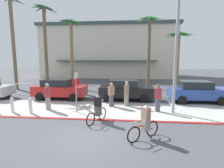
{
  "coord_description": "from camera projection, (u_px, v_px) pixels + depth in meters",
  "views": [
    {
      "loc": [
        1.65,
        -7.2,
        3.47
      ],
      "look_at": [
        0.4,
        6.0,
        1.5
      ],
      "focal_mm": 28.12,
      "sensor_mm": 36.0,
      "label": 1
    }
  ],
  "objects": [
    {
      "name": "car_blue_3",
      "position": [
        197.0,
        91.0,
        13.79
      ],
      "size": [
        4.4,
        2.02,
        1.69
      ],
      "color": "#284793",
      "rests_on": "ground"
    },
    {
      "name": "pedestrian_0",
      "position": [
        126.0,
        95.0,
        12.64
      ],
      "size": [
        0.4,
        0.46,
        1.83
      ],
      "color": "gray",
      "rests_on": "ground"
    },
    {
      "name": "rail_fence",
      "position": [
        110.0,
        87.0,
        16.0
      ],
      "size": [
        18.4,
        0.08,
        1.04
      ],
      "color": "white",
      "rests_on": "ground"
    },
    {
      "name": "building_backdrop",
      "position": [
        109.0,
        51.0,
        33.47
      ],
      "size": [
        24.06,
        10.66,
        9.35
      ],
      "color": "beige",
      "rests_on": "ground"
    },
    {
      "name": "car_black_2",
      "position": [
        126.0,
        90.0,
        14.52
      ],
      "size": [
        4.4,
        2.02,
        1.69
      ],
      "color": "black",
      "rests_on": "ground"
    },
    {
      "name": "ground_plane",
      "position": [
        112.0,
        93.0,
        17.6
      ],
      "size": [
        80.0,
        80.0,
        0.0
      ],
      "primitive_type": "plane",
      "color": "#4C4C51"
    },
    {
      "name": "sidewalk_strip",
      "position": [
        104.0,
        109.0,
        11.89
      ],
      "size": [
        44.0,
        4.0,
        0.02
      ],
      "primitive_type": "cube",
      "color": "beige",
      "rests_on": "ground"
    },
    {
      "name": "palm_tree_3",
      "position": [
        149.0,
        36.0,
        19.32
      ],
      "size": [
        3.09,
        2.96,
        8.02
      ],
      "color": "brown",
      "rests_on": "ground"
    },
    {
      "name": "pedestrian_3",
      "position": [
        111.0,
        95.0,
        12.55
      ],
      "size": [
        0.47,
        0.46,
        1.74
      ],
      "color": "#4C4C51",
      "rests_on": "ground"
    },
    {
      "name": "bollard_0",
      "position": [
        30.0,
        106.0,
        10.96
      ],
      "size": [
        0.2,
        0.2,
        1.0
      ],
      "color": "white",
      "rests_on": "ground"
    },
    {
      "name": "streetlight_curb",
      "position": [
        178.0,
        44.0,
        10.3
      ],
      "size": [
        0.24,
        2.54,
        7.5
      ],
      "color": "#9EA0A5",
      "rests_on": "ground"
    },
    {
      "name": "pedestrian_2",
      "position": [
        48.0,
        98.0,
        11.71
      ],
      "size": [
        0.45,
        0.39,
        1.82
      ],
      "color": "gray",
      "rests_on": "ground"
    },
    {
      "name": "car_red_1",
      "position": [
        60.0,
        89.0,
        14.98
      ],
      "size": [
        4.4,
        2.02,
        1.69
      ],
      "color": "red",
      "rests_on": "ground"
    },
    {
      "name": "cyclist_yellow_1",
      "position": [
        97.0,
        110.0,
        9.53
      ],
      "size": [
        0.83,
        1.67,
        1.5
      ],
      "color": "black",
      "rests_on": "ground"
    },
    {
      "name": "palm_tree_1",
      "position": [
        45.0,
        29.0,
        20.13
      ],
      "size": [
        2.87,
        3.48,
        9.41
      ],
      "color": "brown",
      "rests_on": "ground"
    },
    {
      "name": "pedestrian_1",
      "position": [
        158.0,
        99.0,
        11.32
      ],
      "size": [
        0.48,
        0.45,
        1.81
      ],
      "color": "#4C4C51",
      "rests_on": "ground"
    },
    {
      "name": "bollard_2",
      "position": [
        12.0,
        105.0,
        11.21
      ],
      "size": [
        0.2,
        0.2,
        1.0
      ],
      "color": "white",
      "rests_on": "ground"
    },
    {
      "name": "curb_paint",
      "position": [
        99.0,
        120.0,
        9.92
      ],
      "size": [
        44.0,
        0.24,
        0.03
      ],
      "primitive_type": "cube",
      "color": "maroon",
      "rests_on": "ground"
    },
    {
      "name": "stop_sign_bike_lane",
      "position": [
        76.0,
        87.0,
        11.0
      ],
      "size": [
        0.52,
        0.56,
        2.56
      ],
      "color": "gray",
      "rests_on": "ground"
    },
    {
      "name": "palm_tree_4",
      "position": [
        178.0,
        46.0,
        18.23
      ],
      "size": [
        3.06,
        3.5,
        6.23
      ],
      "color": "#846B4C",
      "rests_on": "ground"
    },
    {
      "name": "palm_tree_2",
      "position": [
        71.0,
        35.0,
        19.6
      ],
      "size": [
        3.11,
        3.51,
        7.75
      ],
      "color": "#846B4C",
      "rests_on": "ground"
    },
    {
      "name": "cyclist_red_0",
      "position": [
        145.0,
        123.0,
        7.54
      ],
      "size": [
        1.44,
        1.21,
        1.5
      ],
      "color": "black",
      "rests_on": "ground"
    },
    {
      "name": "palm_tree_0",
      "position": [
        12.0,
        24.0,
        18.58
      ],
      "size": [
        2.85,
        2.93,
        9.91
      ],
      "color": "#756047",
      "rests_on": "ground"
    }
  ]
}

